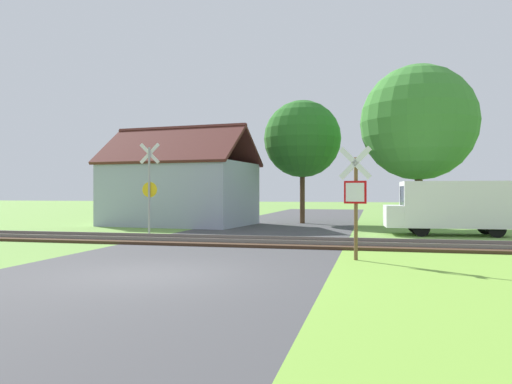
{
  "coord_description": "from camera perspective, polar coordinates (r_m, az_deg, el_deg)",
  "views": [
    {
      "loc": [
        4.7,
        -10.01,
        1.8
      ],
      "look_at": [
        0.5,
        7.85,
        1.8
      ],
      "focal_mm": 35.0,
      "sensor_mm": 36.0,
      "label": 1
    }
  ],
  "objects": [
    {
      "name": "tree_right",
      "position": [
        26.7,
        18.1,
        7.54
      ],
      "size": [
        5.81,
        5.81,
        8.22
      ],
      "color": "#513823",
      "rests_on": "ground"
    },
    {
      "name": "house",
      "position": [
        27.6,
        -8.64,
        0.12
      ],
      "size": [
        8.27,
        6.45,
        5.41
      ],
      "rotation": [
        0.0,
        0.0,
        -0.11
      ],
      "color": "#99A3B7",
      "rests_on": "ground"
    },
    {
      "name": "tree_center",
      "position": [
        28.91,
        5.32,
        6.04
      ],
      "size": [
        4.42,
        4.42,
        7.06
      ],
      "color": "#513823",
      "rests_on": "ground"
    },
    {
      "name": "road_asphalt",
      "position": [
        13.02,
        -8.14,
        -7.94
      ],
      "size": [
        7.56,
        80.0,
        0.01
      ],
      "primitive_type": "cube",
      "color": "#424244",
      "rests_on": "ground"
    },
    {
      "name": "rail_track",
      "position": [
        17.58,
        -2.34,
        -5.69
      ],
      "size": [
        60.0,
        2.6,
        0.22
      ],
      "color": "#422D1E",
      "rests_on": "ground"
    },
    {
      "name": "ground_plane",
      "position": [
        11.2,
        -11.92,
        -9.25
      ],
      "size": [
        160.0,
        160.0,
        0.0
      ],
      "primitive_type": "plane",
      "color": "#6B9942"
    },
    {
      "name": "stop_sign_near",
      "position": [
        13.39,
        11.31,
        -0.43
      ],
      "size": [
        0.86,
        0.23,
        3.01
      ],
      "rotation": [
        0.0,
        0.0,
        2.91
      ],
      "color": "brown",
      "rests_on": "ground"
    },
    {
      "name": "crossing_sign_far",
      "position": [
        21.15,
        -12.09,
        0.89
      ],
      "size": [
        0.88,
        0.15,
        3.84
      ],
      "rotation": [
        0.0,
        0.0,
        0.06
      ],
      "color": "#9E9EA5",
      "rests_on": "ground"
    },
    {
      "name": "mail_truck",
      "position": [
        22.17,
        21.28,
        -1.45
      ],
      "size": [
        5.0,
        2.14,
        2.24
      ],
      "rotation": [
        0.0,
        0.0,
        1.63
      ],
      "color": "white",
      "rests_on": "ground"
    }
  ]
}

